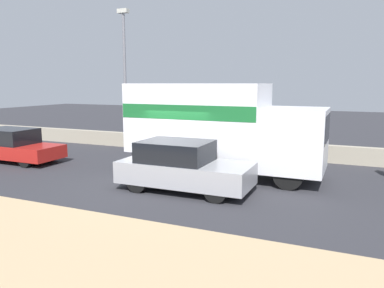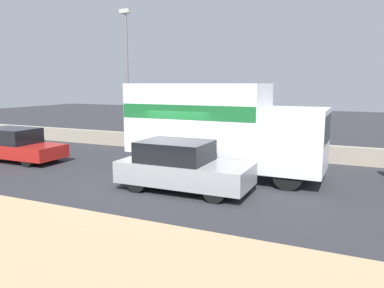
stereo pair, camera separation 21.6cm
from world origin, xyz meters
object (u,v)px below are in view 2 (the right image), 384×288
at_px(box_truck, 218,124).
at_px(car_hatchback, 182,166).
at_px(street_lamp, 127,71).
at_px(car_sedan_second, 16,145).

bearing_deg(box_truck, car_hatchback, -96.63).
height_order(street_lamp, box_truck, street_lamp).
xyz_separation_m(box_truck, car_hatchback, (-0.29, -2.52, -1.17)).
height_order(street_lamp, car_sedan_second, street_lamp).
distance_m(box_truck, car_hatchback, 2.79).
distance_m(box_truck, car_sedan_second, 9.40).
bearing_deg(car_sedan_second, car_hatchback, -7.56).
height_order(car_hatchback, car_sedan_second, car_hatchback).
bearing_deg(car_sedan_second, street_lamp, 54.45).
bearing_deg(box_truck, street_lamp, 153.48).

